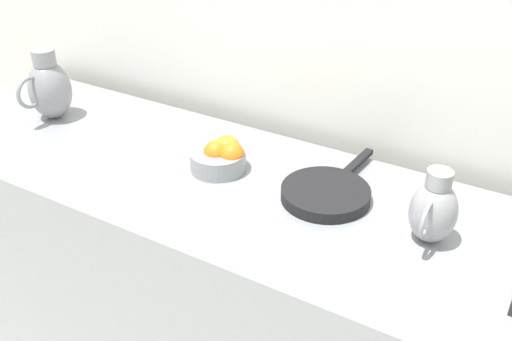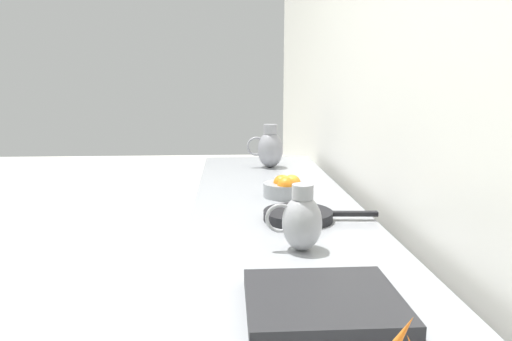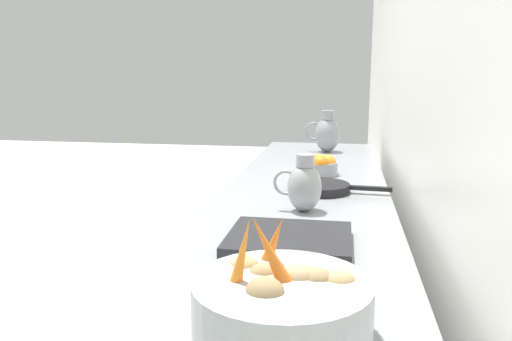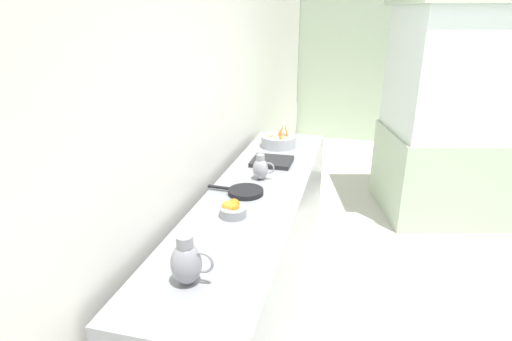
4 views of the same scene
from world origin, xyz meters
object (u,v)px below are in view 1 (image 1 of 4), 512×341
object	(u,v)px
metal_pitcher_tall	(49,88)
skillet_on_counter	(326,193)
orange_bowl	(221,156)
metal_pitcher_short	(433,210)

from	to	relation	value
metal_pitcher_tall	skillet_on_counter	world-z (taller)	metal_pitcher_tall
orange_bowl	metal_pitcher_short	bearing A→B (deg)	87.55
orange_bowl	metal_pitcher_short	size ratio (longest dim) A/B	0.85
metal_pitcher_short	skillet_on_counter	size ratio (longest dim) A/B	0.48
orange_bowl	metal_pitcher_short	xyz separation A→B (m)	(0.03, 0.65, 0.05)
orange_bowl	metal_pitcher_tall	world-z (taller)	metal_pitcher_tall
orange_bowl	metal_pitcher_tall	distance (m)	0.73
metal_pitcher_tall	metal_pitcher_short	bearing A→B (deg)	88.85
orange_bowl	metal_pitcher_short	distance (m)	0.65
metal_pitcher_short	skillet_on_counter	xyz separation A→B (m)	(-0.04, -0.30, -0.07)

